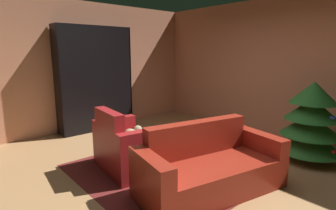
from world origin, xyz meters
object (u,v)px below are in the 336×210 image
object	(u,v)px
coffee_table	(171,145)
bottle_on_table	(175,133)
bookshelf_unit	(100,81)
decorated_tree	(311,121)
book_stack_on_table	(176,139)
couch_red	(209,168)
armchair_red	(125,148)

from	to	relation	value
coffee_table	bottle_on_table	distance (m)	0.22
bookshelf_unit	decorated_tree	world-z (taller)	bookshelf_unit
coffee_table	book_stack_on_table	world-z (taller)	book_stack_on_table
couch_red	book_stack_on_table	xyz separation A→B (m)	(-0.68, 0.07, 0.20)
bookshelf_unit	bottle_on_table	size ratio (longest dim) A/B	9.81
armchair_red	couch_red	world-z (taller)	armchair_red
bookshelf_unit	book_stack_on_table	bearing A→B (deg)	-4.75
armchair_red	decorated_tree	bearing A→B (deg)	56.57
couch_red	book_stack_on_table	world-z (taller)	couch_red
bookshelf_unit	book_stack_on_table	xyz separation A→B (m)	(2.71, -0.23, -0.59)
book_stack_on_table	coffee_table	bearing A→B (deg)	-130.18
book_stack_on_table	bottle_on_table	bearing A→B (deg)	144.37
armchair_red	book_stack_on_table	bearing A→B (deg)	47.75
book_stack_on_table	armchair_red	bearing A→B (deg)	-132.25
book_stack_on_table	bottle_on_table	distance (m)	0.17
couch_red	coffee_table	xyz separation A→B (m)	(-0.73, 0.01, 0.09)
couch_red	bottle_on_table	distance (m)	0.86
book_stack_on_table	decorated_tree	xyz separation A→B (m)	(1.09, 1.86, 0.15)
armchair_red	decorated_tree	size ratio (longest dim) A/B	0.86
book_stack_on_table	decorated_tree	world-z (taller)	decorated_tree
coffee_table	book_stack_on_table	distance (m)	0.13
couch_red	book_stack_on_table	size ratio (longest dim) A/B	8.27
bookshelf_unit	armchair_red	size ratio (longest dim) A/B	2.07
armchair_red	coffee_table	xyz separation A→B (m)	(0.44, 0.49, 0.05)
bookshelf_unit	armchair_red	distance (m)	2.46
coffee_table	bottle_on_table	size ratio (longest dim) A/B	2.80
coffee_table	book_stack_on_table	size ratio (longest dim) A/B	2.69
bottle_on_table	armchair_red	bearing A→B (deg)	-119.50
coffee_table	bookshelf_unit	bearing A→B (deg)	173.92
bookshelf_unit	couch_red	size ratio (longest dim) A/B	1.14
armchair_red	book_stack_on_table	world-z (taller)	armchair_red
couch_red	bottle_on_table	size ratio (longest dim) A/B	8.61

